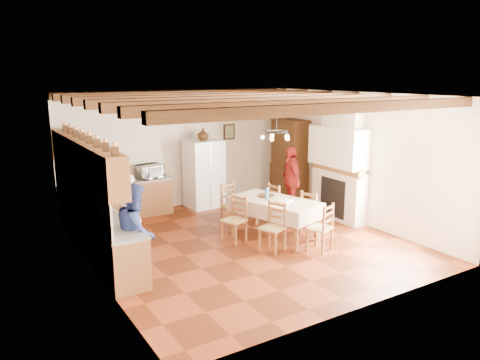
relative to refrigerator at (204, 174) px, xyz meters
name	(u,v)px	position (x,y,z in m)	size (l,w,h in m)	color
floor	(243,243)	(-0.55, -2.82, -0.88)	(6.00, 6.50, 0.02)	#4A1D0A
ceiling	(244,94)	(-0.55, -2.82, 2.14)	(6.00, 6.50, 0.02)	white
wall_back	(177,149)	(-0.55, 0.44, 0.63)	(6.00, 0.02, 3.00)	silver
wall_front	(366,211)	(-0.55, -6.08, 0.63)	(6.00, 0.02, 3.00)	silver
wall_left	(90,190)	(-3.56, -2.82, 0.63)	(0.02, 6.50, 3.00)	silver
wall_right	(354,157)	(2.46, -2.82, 0.63)	(0.02, 6.50, 3.00)	silver
ceiling_beams	(244,99)	(-0.55, -2.82, 2.04)	(6.00, 6.30, 0.16)	#391911
lower_cabinets_left	(96,231)	(-3.25, -1.77, -0.44)	(0.60, 4.30, 0.86)	brown
lower_cabinets_back	(124,200)	(-2.10, 0.13, -0.44)	(2.30, 0.60, 0.86)	brown
countertop_left	(95,208)	(-3.25, -1.77, 0.01)	(0.62, 4.30, 0.04)	slate
countertop_back	(123,182)	(-2.10, 0.13, 0.01)	(2.34, 0.62, 0.04)	slate
backsplash_left	(78,194)	(-3.54, -1.77, 0.33)	(0.03, 4.30, 0.60)	beige
backsplash_back	(118,167)	(-2.10, 0.42, 0.33)	(2.30, 0.03, 0.60)	beige
upper_cabinets	(84,159)	(-3.38, -1.77, 0.98)	(0.35, 4.20, 0.70)	brown
fireplace	(338,161)	(2.17, -2.62, 0.53)	(0.56, 1.60, 2.80)	beige
wall_picture	(229,132)	(1.00, 0.41, 0.98)	(0.34, 0.03, 0.42)	black
refrigerator	(204,174)	(0.00, 0.00, 0.00)	(0.87, 0.72, 1.74)	white
hutch	(289,161)	(2.20, -0.72, 0.24)	(0.51, 1.23, 2.23)	#341F0A
dining_table	(275,204)	(0.20, -2.87, -0.14)	(1.46, 2.07, 0.82)	beige
chandelier	(276,132)	(0.20, -2.87, 1.38)	(0.47, 0.47, 0.03)	black
chair_left_near	(272,227)	(-0.30, -3.48, -0.39)	(0.42, 0.40, 0.96)	brown
chair_left_far	(234,219)	(-0.68, -2.66, -0.39)	(0.42, 0.40, 0.96)	brown
chair_right_near	(312,212)	(1.02, -3.11, -0.39)	(0.42, 0.40, 0.96)	brown
chair_right_far	(279,203)	(0.81, -2.18, -0.39)	(0.42, 0.40, 0.96)	brown
chair_end_near	(320,227)	(0.49, -3.97, -0.39)	(0.42, 0.40, 0.96)	brown
chair_end_far	(232,204)	(-0.14, -1.68, -0.39)	(0.42, 0.40, 0.96)	brown
person_man	(129,218)	(-2.86, -2.62, -0.03)	(0.62, 0.40, 1.69)	white
person_woman_blue	(136,231)	(-2.97, -3.31, -0.05)	(0.80, 0.62, 1.65)	navy
person_woman_red	(291,180)	(1.53, -1.67, -0.03)	(0.99, 0.41, 1.69)	maroon
microwave	(149,171)	(-1.42, 0.13, 0.19)	(0.60, 0.41, 0.33)	silver
fridge_vase	(203,134)	(-0.01, 0.00, 1.03)	(0.30, 0.30, 0.31)	#341F0A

